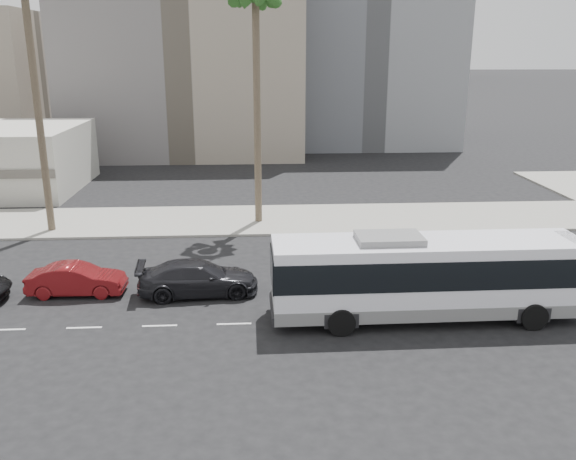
{
  "coord_description": "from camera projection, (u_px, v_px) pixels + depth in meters",
  "views": [
    {
      "loc": [
        -5.11,
        -22.31,
        10.64
      ],
      "look_at": [
        -3.56,
        4.0,
        2.77
      ],
      "focal_mm": 37.35,
      "sensor_mm": 36.0,
      "label": 1
    }
  ],
  "objects": [
    {
      "name": "ground",
      "position": [
        380.0,
        320.0,
        24.67
      ],
      "size": [
        700.0,
        700.0,
        0.0
      ],
      "primitive_type": "plane",
      "color": "black",
      "rests_on": "ground"
    },
    {
      "name": "sidewalk_north",
      "position": [
        332.0,
        218.0,
        39.48
      ],
      "size": [
        120.0,
        7.0,
        0.15
      ],
      "primitive_type": "cube",
      "color": "gray",
      "rests_on": "ground"
    },
    {
      "name": "midrise_beige_west",
      "position": [
        188.0,
        67.0,
        64.46
      ],
      "size": [
        24.0,
        18.0,
        18.0
      ],
      "primitive_type": "cube",
      "color": "gray",
      "rests_on": "ground"
    },
    {
      "name": "midrise_gray_center",
      "position": [
        361.0,
        31.0,
        71.14
      ],
      "size": [
        20.0,
        20.0,
        26.0
      ],
      "primitive_type": "cube",
      "color": "slate",
      "rests_on": "ground"
    },
    {
      "name": "highrise_far",
      "position": [
        418.0,
        6.0,
        268.71
      ],
      "size": [
        22.0,
        22.0,
        60.0
      ],
      "primitive_type": "cube",
      "color": "#52555B",
      "rests_on": "ground"
    },
    {
      "name": "city_bus",
      "position": [
        427.0,
        275.0,
        24.41
      ],
      "size": [
        12.67,
        3.1,
        3.63
      ],
      "rotation": [
        0.0,
        0.0,
        0.01
      ],
      "color": "silver",
      "rests_on": "ground"
    },
    {
      "name": "car_a",
      "position": [
        198.0,
        278.0,
        27.15
      ],
      "size": [
        2.63,
        5.58,
        1.57
      ],
      "primitive_type": "imported",
      "rotation": [
        0.0,
        0.0,
        1.65
      ],
      "color": "black",
      "rests_on": "ground"
    },
    {
      "name": "car_b",
      "position": [
        77.0,
        280.0,
        27.15
      ],
      "size": [
        1.58,
        4.35,
        1.42
      ],
      "primitive_type": "imported",
      "rotation": [
        0.0,
        0.0,
        1.55
      ],
      "color": "maroon",
      "rests_on": "ground"
    }
  ]
}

